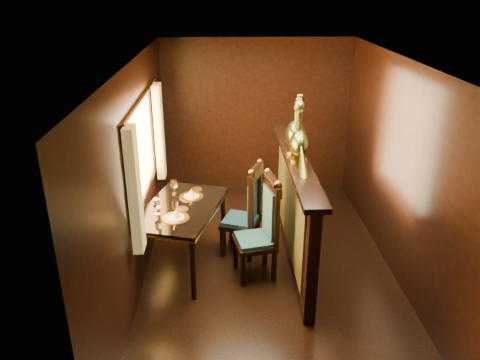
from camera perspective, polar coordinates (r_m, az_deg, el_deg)
The scene contains 8 objects.
ground at distance 5.86m, azimuth 3.52°, elevation -10.96°, with size 5.00×5.00×0.00m, color black.
room_shell at distance 5.15m, azimuth 2.98°, elevation 3.88°, with size 3.04×5.04×2.52m.
partition at distance 5.79m, azimuth 6.58°, elevation -3.32°, with size 0.26×2.70×1.36m.
dining_table at distance 5.63m, azimuth -7.22°, elevation -3.89°, with size 1.17×1.55×1.01m.
chair_left at distance 5.46m, azimuth 3.03°, elevation -5.40°, with size 0.55×0.57×1.29m.
chair_right at distance 5.87m, azimuth 1.13°, elevation -3.45°, with size 0.58×0.59×1.25m.
peacock_left at distance 5.32m, azimuth 7.28°, elevation 5.80°, with size 0.22×0.59×0.70m, color #1C5431, non-canonical shape.
peacock_right at distance 5.58m, azimuth 6.84°, elevation 6.95°, with size 0.24×0.64×0.76m, color #1C5431, non-canonical shape.
Camera 1 is at (-0.53, -4.83, 3.27)m, focal length 35.00 mm.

